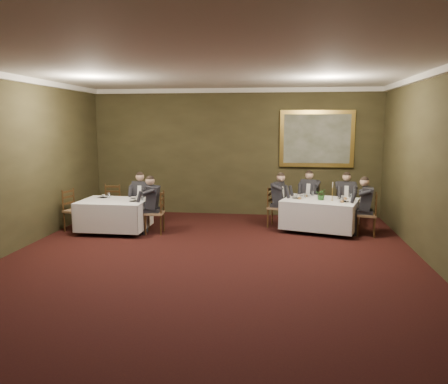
% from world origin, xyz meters
% --- Properties ---
extents(ground, '(10.00, 10.00, 0.00)m').
position_xyz_m(ground, '(0.00, 0.00, 0.00)').
color(ground, black).
rests_on(ground, ground).
extents(ceiling, '(8.00, 10.00, 0.10)m').
position_xyz_m(ceiling, '(0.00, 0.00, 3.50)').
color(ceiling, silver).
rests_on(ceiling, back_wall).
extents(back_wall, '(8.00, 0.10, 3.50)m').
position_xyz_m(back_wall, '(0.00, 5.00, 1.75)').
color(back_wall, '#312C18').
rests_on(back_wall, ground).
extents(front_wall, '(8.00, 0.10, 3.50)m').
position_xyz_m(front_wall, '(0.00, -5.00, 1.75)').
color(front_wall, '#312C18').
rests_on(front_wall, ground).
extents(crown_molding, '(8.00, 10.00, 0.12)m').
position_xyz_m(crown_molding, '(0.00, 0.00, 3.44)').
color(crown_molding, white).
rests_on(crown_molding, back_wall).
extents(table_main, '(2.00, 1.73, 0.67)m').
position_xyz_m(table_main, '(2.24, 3.29, 0.45)').
color(table_main, '#331E0E').
rests_on(table_main, ground).
extents(table_second, '(1.58, 1.21, 0.67)m').
position_xyz_m(table_second, '(-2.60, 2.57, 0.45)').
color(table_second, '#331E0E').
rests_on(table_second, ground).
extents(chair_main_backleft, '(0.55, 0.54, 1.00)m').
position_xyz_m(chair_main_backleft, '(2.05, 4.26, 0.28)').
color(chair_main_backleft, olive).
rests_on(chair_main_backleft, ground).
extents(diner_main_backleft, '(0.54, 0.59, 1.35)m').
position_xyz_m(diner_main_backleft, '(2.05, 4.25, 0.51)').
color(diner_main_backleft, black).
rests_on(diner_main_backleft, chair_main_backleft).
extents(chair_main_backright, '(0.46, 0.44, 1.00)m').
position_xyz_m(chair_main_backright, '(2.92, 4.00, 0.28)').
color(chair_main_backright, olive).
rests_on(chair_main_backright, ground).
extents(diner_main_backright, '(0.43, 0.50, 1.35)m').
position_xyz_m(diner_main_backright, '(2.92, 3.99, 0.51)').
color(diner_main_backright, black).
rests_on(diner_main_backright, chair_main_backright).
extents(chair_main_endleft, '(0.52, 0.54, 1.00)m').
position_xyz_m(chair_main_endleft, '(1.21, 3.60, 0.28)').
color(chair_main_endleft, olive).
rests_on(chair_main_endleft, ground).
extents(diner_main_endleft, '(0.57, 0.51, 1.35)m').
position_xyz_m(diner_main_endleft, '(1.22, 3.60, 0.51)').
color(diner_main_endleft, black).
rests_on(diner_main_endleft, chair_main_endleft).
extents(chair_main_endright, '(0.49, 0.51, 1.00)m').
position_xyz_m(chair_main_endright, '(3.27, 2.99, 0.28)').
color(chair_main_endright, olive).
rests_on(chair_main_endright, ground).
extents(diner_main_endright, '(0.54, 0.48, 1.35)m').
position_xyz_m(diner_main_endright, '(3.26, 2.99, 0.51)').
color(diner_main_endright, black).
rests_on(diner_main_endright, chair_main_endright).
extents(chair_sec_backleft, '(0.46, 0.44, 1.00)m').
position_xyz_m(chair_sec_backleft, '(-3.01, 3.38, 0.28)').
color(chair_sec_backleft, olive).
rests_on(chair_sec_backleft, ground).
extents(chair_sec_backright, '(0.48, 0.46, 1.00)m').
position_xyz_m(chair_sec_backright, '(-2.17, 3.37, 0.28)').
color(chair_sec_backright, olive).
rests_on(chair_sec_backright, ground).
extents(diner_sec_backright, '(0.45, 0.52, 1.35)m').
position_xyz_m(diner_sec_backright, '(-2.17, 3.36, 0.51)').
color(diner_sec_backright, black).
rests_on(diner_sec_backright, chair_sec_backright).
extents(chair_sec_endright, '(0.46, 0.48, 1.00)m').
position_xyz_m(chair_sec_endright, '(-1.61, 2.56, 0.28)').
color(chair_sec_endright, olive).
rests_on(chair_sec_endright, ground).
extents(diner_sec_endright, '(0.51, 0.45, 1.35)m').
position_xyz_m(diner_sec_endright, '(-1.62, 2.56, 0.51)').
color(diner_sec_endright, black).
rests_on(diner_sec_endright, chair_sec_endright).
extents(chair_sec_endleft, '(0.52, 0.53, 1.00)m').
position_xyz_m(chair_sec_endleft, '(-3.59, 2.58, 0.28)').
color(chair_sec_endleft, olive).
rests_on(chair_sec_endleft, ground).
extents(centerpiece, '(0.31, 0.29, 0.29)m').
position_xyz_m(centerpiece, '(2.25, 3.22, 0.91)').
color(centerpiece, '#2D5926').
rests_on(centerpiece, table_main).
extents(candlestick, '(0.07, 0.07, 0.45)m').
position_xyz_m(candlestick, '(2.50, 3.18, 0.93)').
color(candlestick, gold).
rests_on(candlestick, table_main).
extents(place_setting_table_main, '(0.33, 0.31, 0.14)m').
position_xyz_m(place_setting_table_main, '(1.95, 3.79, 0.80)').
color(place_setting_table_main, white).
rests_on(place_setting_table_main, table_main).
extents(place_setting_table_second, '(0.33, 0.31, 0.14)m').
position_xyz_m(place_setting_table_second, '(-2.96, 2.93, 0.80)').
color(place_setting_table_second, white).
rests_on(place_setting_table_second, table_second).
extents(painting, '(1.98, 0.09, 1.53)m').
position_xyz_m(painting, '(2.24, 4.94, 2.14)').
color(painting, '#E1BF52').
rests_on(painting, back_wall).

